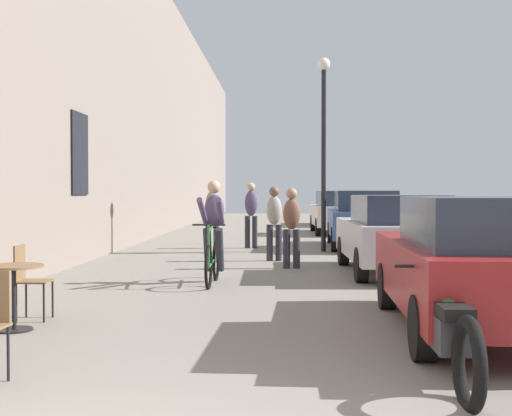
{
  "coord_description": "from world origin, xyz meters",
  "views": [
    {
      "loc": [
        1.0,
        -3.15,
        1.53
      ],
      "look_at": [
        0.31,
        15.25,
        1.08
      ],
      "focal_mm": 47.91,
      "sensor_mm": 36.0,
      "label": 1
    }
  ],
  "objects_px": {
    "parked_car_nearest": "(477,263)",
    "pedestrian_mid": "(274,219)",
    "parked_car_third": "(364,218)",
    "cyclist_on_bicycle": "(213,235)",
    "parked_motorcycle": "(445,330)",
    "parked_car_second": "(394,233)",
    "street_lamp": "(324,129)",
    "parked_car_fourth": "(339,212)",
    "pedestrian_far": "(212,213)",
    "cafe_chair_mid_toward_wall": "(28,276)",
    "pedestrian_near": "(292,223)",
    "parked_car_fifth": "(334,208)",
    "cafe_table_mid": "(14,283)",
    "pedestrian_furthest": "(251,211)"
  },
  "relations": [
    {
      "from": "pedestrian_mid",
      "to": "parked_car_fourth",
      "type": "bearing_deg",
      "value": 77.12
    },
    {
      "from": "cyclist_on_bicycle",
      "to": "parked_car_third",
      "type": "bearing_deg",
      "value": 65.23
    },
    {
      "from": "cafe_table_mid",
      "to": "pedestrian_furthest",
      "type": "bearing_deg",
      "value": 79.09
    },
    {
      "from": "parked_car_second",
      "to": "parked_car_nearest",
      "type": "bearing_deg",
      "value": -89.86
    },
    {
      "from": "parked_motorcycle",
      "to": "cyclist_on_bicycle",
      "type": "bearing_deg",
      "value": 113.34
    },
    {
      "from": "cyclist_on_bicycle",
      "to": "pedestrian_far",
      "type": "xyz_separation_m",
      "value": [
        -0.58,
        5.55,
        0.17
      ]
    },
    {
      "from": "cafe_table_mid",
      "to": "pedestrian_mid",
      "type": "distance_m",
      "value": 8.12
    },
    {
      "from": "parked_car_third",
      "to": "cyclist_on_bicycle",
      "type": "bearing_deg",
      "value": -114.77
    },
    {
      "from": "cafe_table_mid",
      "to": "pedestrian_near",
      "type": "height_order",
      "value": "pedestrian_near"
    },
    {
      "from": "parked_car_third",
      "to": "parked_motorcycle",
      "type": "relative_size",
      "value": 2.05
    },
    {
      "from": "cafe_chair_mid_toward_wall",
      "to": "pedestrian_far",
      "type": "xyz_separation_m",
      "value": [
        1.29,
        8.87,
        0.47
      ]
    },
    {
      "from": "cyclist_on_bicycle",
      "to": "pedestrian_near",
      "type": "relative_size",
      "value": 1.1
    },
    {
      "from": "parked_car_nearest",
      "to": "parked_car_fourth",
      "type": "xyz_separation_m",
      "value": [
        -0.04,
        17.3,
        0.04
      ]
    },
    {
      "from": "pedestrian_furthest",
      "to": "street_lamp",
      "type": "relative_size",
      "value": 0.36
    },
    {
      "from": "parked_car_third",
      "to": "parked_car_fourth",
      "type": "bearing_deg",
      "value": 91.52
    },
    {
      "from": "cafe_table_mid",
      "to": "cyclist_on_bicycle",
      "type": "distance_m",
      "value": 4.34
    },
    {
      "from": "cyclist_on_bicycle",
      "to": "parked_car_fourth",
      "type": "height_order",
      "value": "cyclist_on_bicycle"
    },
    {
      "from": "pedestrian_near",
      "to": "pedestrian_far",
      "type": "relative_size",
      "value": 0.91
    },
    {
      "from": "parked_car_second",
      "to": "parked_motorcycle",
      "type": "height_order",
      "value": "parked_car_second"
    },
    {
      "from": "parked_car_second",
      "to": "parked_car_fifth",
      "type": "bearing_deg",
      "value": 89.16
    },
    {
      "from": "pedestrian_furthest",
      "to": "parked_car_nearest",
      "type": "distance_m",
      "value": 11.31
    },
    {
      "from": "parked_car_fourth",
      "to": "parked_car_fifth",
      "type": "distance_m",
      "value": 6.06
    },
    {
      "from": "parked_car_second",
      "to": "parked_car_fourth",
      "type": "relative_size",
      "value": 0.95
    },
    {
      "from": "cyclist_on_bicycle",
      "to": "parked_motorcycle",
      "type": "bearing_deg",
      "value": -66.66
    },
    {
      "from": "pedestrian_near",
      "to": "pedestrian_mid",
      "type": "relative_size",
      "value": 0.97
    },
    {
      "from": "street_lamp",
      "to": "parked_car_fourth",
      "type": "distance_m",
      "value": 7.76
    },
    {
      "from": "parked_car_fourth",
      "to": "parked_car_fifth",
      "type": "relative_size",
      "value": 1.0
    },
    {
      "from": "cafe_table_mid",
      "to": "parked_car_second",
      "type": "xyz_separation_m",
      "value": [
        5.01,
        5.36,
        0.24
      ]
    },
    {
      "from": "parked_car_third",
      "to": "pedestrian_near",
      "type": "bearing_deg",
      "value": -111.84
    },
    {
      "from": "cyclist_on_bicycle",
      "to": "parked_motorcycle",
      "type": "distance_m",
      "value": 6.24
    },
    {
      "from": "pedestrian_far",
      "to": "parked_car_nearest",
      "type": "distance_m",
      "value": 10.2
    },
    {
      "from": "parked_car_nearest",
      "to": "parked_car_second",
      "type": "bearing_deg",
      "value": 90.14
    },
    {
      "from": "parked_car_third",
      "to": "parked_car_fifth",
      "type": "bearing_deg",
      "value": 89.41
    },
    {
      "from": "street_lamp",
      "to": "parked_car_fifth",
      "type": "relative_size",
      "value": 1.12
    },
    {
      "from": "parked_car_nearest",
      "to": "parked_car_second",
      "type": "height_order",
      "value": "parked_car_nearest"
    },
    {
      "from": "parked_car_nearest",
      "to": "pedestrian_mid",
      "type": "bearing_deg",
      "value": 106.56
    },
    {
      "from": "street_lamp",
      "to": "parked_car_nearest",
      "type": "distance_m",
      "value": 10.28
    },
    {
      "from": "pedestrian_furthest",
      "to": "parked_car_fourth",
      "type": "height_order",
      "value": "pedestrian_furthest"
    },
    {
      "from": "pedestrian_far",
      "to": "parked_car_nearest",
      "type": "height_order",
      "value": "pedestrian_far"
    },
    {
      "from": "cafe_table_mid",
      "to": "parked_motorcycle",
      "type": "relative_size",
      "value": 0.34
    },
    {
      "from": "cafe_chair_mid_toward_wall",
      "to": "parked_motorcycle",
      "type": "xyz_separation_m",
      "value": [
        4.34,
        -2.4,
        -0.11
      ]
    },
    {
      "from": "street_lamp",
      "to": "parked_car_second",
      "type": "height_order",
      "value": "street_lamp"
    },
    {
      "from": "street_lamp",
      "to": "parked_car_fifth",
      "type": "distance_m",
      "value": 13.65
    },
    {
      "from": "pedestrian_mid",
      "to": "street_lamp",
      "type": "xyz_separation_m",
      "value": [
        1.23,
        2.37,
        2.19
      ]
    },
    {
      "from": "cyclist_on_bicycle",
      "to": "parked_car_nearest",
      "type": "xyz_separation_m",
      "value": [
        3.23,
        -3.91,
        -0.05
      ]
    },
    {
      "from": "cafe_table_mid",
      "to": "parked_motorcycle",
      "type": "height_order",
      "value": "parked_motorcycle"
    },
    {
      "from": "pedestrian_near",
      "to": "street_lamp",
      "type": "height_order",
      "value": "street_lamp"
    },
    {
      "from": "parked_car_fifth",
      "to": "cyclist_on_bicycle",
      "type": "bearing_deg",
      "value": -100.16
    },
    {
      "from": "pedestrian_mid",
      "to": "parked_car_third",
      "type": "relative_size",
      "value": 0.37
    },
    {
      "from": "cafe_chair_mid_toward_wall",
      "to": "pedestrian_near",
      "type": "bearing_deg",
      "value": 59.96
    }
  ]
}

